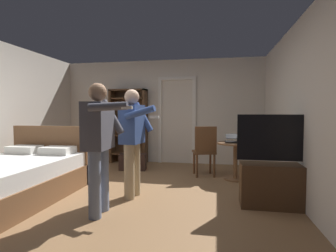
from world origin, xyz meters
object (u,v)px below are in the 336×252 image
object	(u,v)px
bookshelf	(129,123)
wooden_chair	(205,149)
bed	(12,179)
person_blue_shirt	(99,139)
bottle_on_table	(244,138)
side_table	(235,154)
person_striped_shirt	(133,136)
tv_flatscreen	(277,179)
laptop	(234,140)
suitcase_dark	(133,162)

from	to	relation	value
bookshelf	wooden_chair	xyz separation A→B (m)	(1.94, -1.11, -0.44)
bed	person_blue_shirt	world-z (taller)	person_blue_shirt
person_blue_shirt	bottle_on_table	bearing A→B (deg)	45.63
side_table	person_striped_shirt	xyz separation A→B (m)	(-1.57, -1.30, 0.43)
wooden_chair	bottle_on_table	bearing A→B (deg)	-18.09
tv_flatscreen	laptop	world-z (taller)	tv_flatscreen
suitcase_dark	bed	bearing A→B (deg)	-123.62
suitcase_dark	tv_flatscreen	bearing A→B (deg)	-41.79
bed	bookshelf	xyz separation A→B (m)	(0.74, 3.00, 0.68)
side_table	person_blue_shirt	bearing A→B (deg)	-131.03
tv_flatscreen	side_table	distance (m)	1.43
person_blue_shirt	person_striped_shirt	size ratio (longest dim) A/B	1.01
side_table	laptop	world-z (taller)	laptop
person_striped_shirt	bookshelf	bearing A→B (deg)	110.27
bookshelf	wooden_chair	world-z (taller)	bookshelf
wooden_chair	suitcase_dark	size ratio (longest dim) A/B	1.73
side_table	person_striped_shirt	bearing A→B (deg)	-140.23
bed	person_striped_shirt	world-z (taller)	person_striped_shirt
bookshelf	wooden_chair	bearing A→B (deg)	-29.78
bed	side_table	world-z (taller)	bed
tv_flatscreen	person_striped_shirt	size ratio (longest dim) A/B	0.77
side_table	wooden_chair	size ratio (longest dim) A/B	0.71
side_table	person_striped_shirt	distance (m)	2.08
side_table	person_blue_shirt	size ratio (longest dim) A/B	0.43
tv_flatscreen	wooden_chair	bearing A→B (deg)	124.32
bookshelf	side_table	size ratio (longest dim) A/B	2.61
bed	bottle_on_table	bearing A→B (deg)	26.05
laptop	person_striped_shirt	world-z (taller)	person_striped_shirt
bed	side_table	distance (m)	3.69
bookshelf	laptop	distance (m)	2.82
bed	person_striped_shirt	xyz separation A→B (m)	(1.69, 0.44, 0.61)
bookshelf	suitcase_dark	world-z (taller)	bookshelf
tv_flatscreen	side_table	world-z (taller)	tv_flatscreen
bed	bottle_on_table	xyz separation A→B (m)	(3.39, 1.66, 0.50)
laptop	bottle_on_table	world-z (taller)	bottle_on_table
bookshelf	person_blue_shirt	bearing A→B (deg)	-77.06
wooden_chair	person_striped_shirt	size ratio (longest dim) A/B	0.62
bed	bottle_on_table	size ratio (longest dim) A/B	8.56
wooden_chair	person_striped_shirt	distance (m)	1.80
bookshelf	side_table	world-z (taller)	bookshelf
side_table	person_blue_shirt	world-z (taller)	person_blue_shirt
bed	tv_flatscreen	world-z (taller)	tv_flatscreen
bed	bookshelf	size ratio (longest dim) A/B	1.13
laptop	person_blue_shirt	size ratio (longest dim) A/B	0.21
bookshelf	person_blue_shirt	world-z (taller)	bookshelf
wooden_chair	person_blue_shirt	bearing A→B (deg)	-118.52
bookshelf	suitcase_dark	bearing A→B (deg)	-65.64
person_striped_shirt	suitcase_dark	size ratio (longest dim) A/B	2.79
laptop	side_table	bearing A→B (deg)	57.40
tv_flatscreen	person_blue_shirt	world-z (taller)	person_blue_shirt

